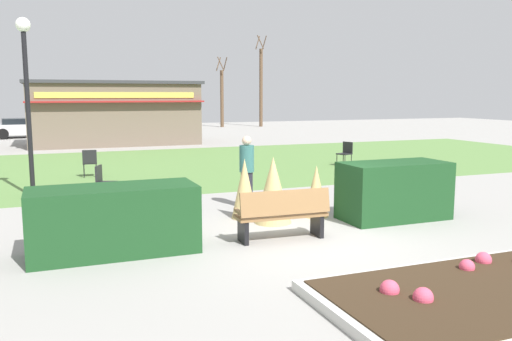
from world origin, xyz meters
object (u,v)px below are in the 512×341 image
park_bench (282,214)px  tree_right_bg (222,97)px  cafe_chair_west (90,161)px  trash_bin (427,191)px  cafe_chair_east (103,180)px  cafe_chair_center (346,152)px  parked_car_center_slot (109,125)px  parked_car_west_slot (25,127)px  person_strolling (247,171)px  food_kiosk (114,113)px  tree_center_bg (261,86)px  lamppost_mid (27,87)px

park_bench → tree_right_bg: 34.41m
park_bench → cafe_chair_west: park_bench is taller
trash_bin → cafe_chair_east: bearing=150.2°
tree_right_bg → cafe_chair_center: bearing=-97.1°
park_bench → cafe_chair_center: size_ratio=1.93×
parked_car_center_slot → parked_car_west_slot: bearing=-180.0°
person_strolling → tree_right_bg: size_ratio=0.30×
cafe_chair_center → tree_right_bg: (3.04, 24.55, 1.94)m
cafe_chair_west → parked_car_west_slot: parked_car_west_slot is taller
parked_car_west_slot → food_kiosk: bearing=-54.3°
park_bench → food_kiosk: 20.73m
food_kiosk → cafe_chair_center: bearing=-60.2°
trash_bin → cafe_chair_west: size_ratio=1.03×
cafe_chair_east → parked_car_west_slot: (-2.56, 22.20, 0.12)m
food_kiosk → parked_car_west_slot: food_kiosk is taller
cafe_chair_west → person_strolling: 6.92m
park_bench → tree_center_bg: bearing=68.7°
food_kiosk → person_strolling: food_kiosk is taller
parked_car_west_slot → tree_right_bg: 15.93m
food_kiosk → tree_right_bg: size_ratio=1.57×
parked_car_west_slot → tree_center_bg: (17.93, 5.35, 2.70)m
food_kiosk → park_bench: bearing=-88.4°
person_strolling → cafe_chair_west: bearing=120.4°
lamppost_mid → cafe_chair_center: (10.75, 2.37, -2.31)m
trash_bin → cafe_chair_center: (2.30, 7.41, 0.07)m
park_bench → food_kiosk: (-0.58, 20.69, 1.20)m
cafe_chair_center → tree_center_bg: (6.28, 24.03, 2.82)m
parked_car_west_slot → lamppost_mid: bearing=-87.6°
lamppost_mid → tree_center_bg: (17.03, 26.39, 0.51)m
cafe_chair_east → parked_car_west_slot: 22.35m
tree_right_bg → tree_center_bg: (3.23, -0.52, 0.88)m
park_bench → tree_right_bg: (9.46, 33.03, 1.99)m
park_bench → person_strolling: 2.93m
person_strolling → parked_car_west_slot: 24.92m
lamppost_mid → cafe_chair_west: 4.09m
lamppost_mid → food_kiosk: (3.76, 14.57, -1.15)m
parked_car_center_slot → tree_right_bg: tree_right_bg is taller
park_bench → tree_center_bg: tree_center_bg is taller
cafe_chair_east → tree_center_bg: 31.67m
cafe_chair_center → tree_center_bg: bearing=75.4°
trash_bin → parked_car_west_slot: size_ratio=0.21×
cafe_chair_east → parked_car_center_slot: size_ratio=0.21×
cafe_chair_east → park_bench: bearing=-61.7°
cafe_chair_west → cafe_chair_east: size_ratio=1.00×
parked_car_west_slot → tree_center_bg: bearing=16.6°
parked_car_center_slot → cafe_chair_east: bearing=-96.4°
cafe_chair_west → person_strolling: size_ratio=0.53×
food_kiosk → person_strolling: (0.96, -17.81, -0.82)m
food_kiosk → tree_center_bg: bearing=41.7°
person_strolling → tree_center_bg: (12.31, 29.63, 2.49)m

